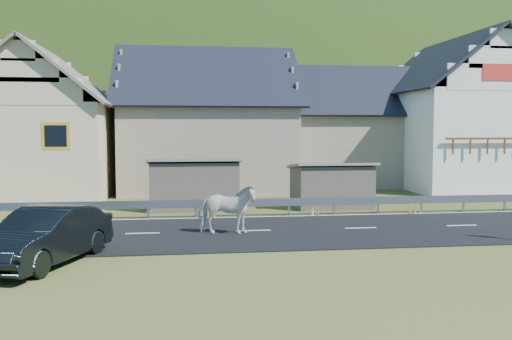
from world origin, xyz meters
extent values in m
plane|color=#343D12|center=(0.00, 0.00, 0.00)|extent=(160.00, 160.00, 0.00)
cube|color=black|center=(0.00, 0.00, 0.02)|extent=(60.00, 7.00, 0.04)
cube|color=silver|center=(0.00, 0.00, 0.04)|extent=(60.00, 6.60, 0.01)
cube|color=#93969B|center=(0.00, 3.68, 0.58)|extent=(28.00, 0.08, 0.34)
cube|color=#93969B|center=(-8.00, 3.70, 0.35)|extent=(0.10, 0.06, 0.70)
cube|color=#93969B|center=(-6.00, 3.70, 0.35)|extent=(0.10, 0.06, 0.70)
cube|color=#93969B|center=(-4.00, 3.70, 0.35)|extent=(0.10, 0.06, 0.70)
cube|color=#93969B|center=(-2.00, 3.70, 0.35)|extent=(0.10, 0.06, 0.70)
cube|color=#93969B|center=(0.00, 3.70, 0.35)|extent=(0.10, 0.06, 0.70)
cube|color=#93969B|center=(2.00, 3.70, 0.35)|extent=(0.10, 0.06, 0.70)
cube|color=#93969B|center=(4.00, 3.70, 0.35)|extent=(0.10, 0.06, 0.70)
cube|color=#93969B|center=(6.00, 3.70, 0.35)|extent=(0.10, 0.06, 0.70)
cube|color=#93969B|center=(8.00, 3.70, 0.35)|extent=(0.10, 0.06, 0.70)
cube|color=#93969B|center=(10.00, 3.70, 0.35)|extent=(0.10, 0.06, 0.70)
cube|color=#93969B|center=(12.00, 3.70, 0.35)|extent=(0.10, 0.06, 0.70)
cube|color=#655A4C|center=(-2.00, 6.50, 1.10)|extent=(4.30, 3.30, 2.40)
cube|color=#655A4C|center=(4.50, 6.00, 1.00)|extent=(3.80, 2.90, 2.20)
cube|color=beige|center=(-10.00, 12.00, 2.50)|extent=(7.00, 9.00, 5.00)
cube|color=orange|center=(-8.40, 7.50, 3.40)|extent=(1.30, 0.12, 1.30)
cube|color=gray|center=(-12.00, 13.50, 6.56)|extent=(0.70, 0.70, 2.40)
cube|color=gray|center=(-1.00, 15.00, 2.50)|extent=(10.00, 9.00, 5.00)
cube|color=gray|center=(9.00, 17.00, 2.30)|extent=(9.00, 8.00, 4.60)
cube|color=silver|center=(15.00, 14.00, 3.00)|extent=(8.00, 10.00, 6.00)
cube|color=red|center=(15.00, 8.97, 6.80)|extent=(2.60, 0.06, 0.90)
cube|color=brown|center=(15.00, 8.75, 3.20)|extent=(6.80, 0.12, 0.12)
ellipsoid|color=#1B310E|center=(5.00, 180.00, -20.00)|extent=(440.00, 280.00, 260.00)
imported|color=silver|center=(-1.06, -0.51, 0.92)|extent=(1.35, 2.24, 1.77)
imported|color=black|center=(-6.36, -4.17, 0.78)|extent=(3.23, 5.04, 1.57)
camera|label=1|loc=(-2.73, -20.28, 3.73)|focal=40.00mm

